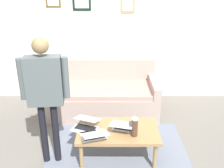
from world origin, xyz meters
name	(u,v)px	position (x,y,z in m)	size (l,w,h in m)	color
ground_plane	(108,166)	(0.00, 0.00, 0.00)	(7.68, 7.68, 0.00)	#69645D
area_rug	(118,160)	(-0.13, -0.12, 0.00)	(1.91, 1.85, 0.01)	slate
back_wall	(109,30)	(0.00, -2.20, 1.35)	(7.04, 0.11, 2.70)	silver
couch	(101,95)	(0.14, -1.51, 0.30)	(1.95, 0.92, 0.88)	tan
coffee_table	(118,132)	(-0.13, -0.22, 0.37)	(1.05, 0.64, 0.42)	#977146
laptop_left	(123,126)	(-0.20, -0.22, 0.46)	(0.37, 0.43, 0.15)	silver
laptop_center	(94,135)	(0.16, -0.02, 0.46)	(0.40, 0.44, 0.15)	silver
laptop_right	(86,125)	(0.29, -0.25, 0.46)	(0.40, 0.39, 0.14)	silver
french_press	(134,127)	(-0.33, -0.08, 0.54)	(0.11, 0.09, 0.27)	#4C3323
person_standing	(45,87)	(0.73, -0.13, 1.06)	(0.58, 0.23, 1.65)	black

